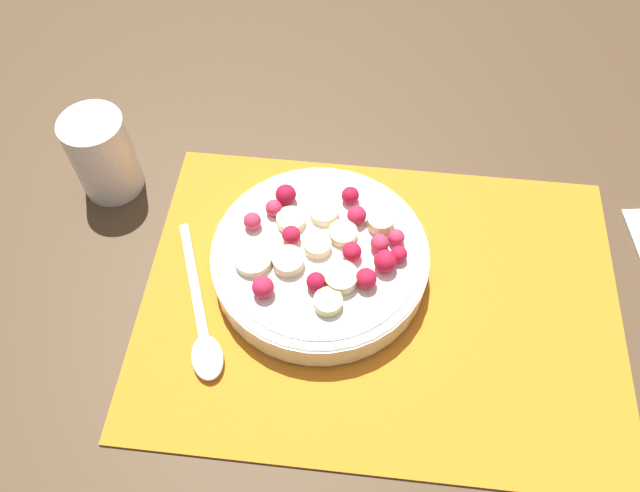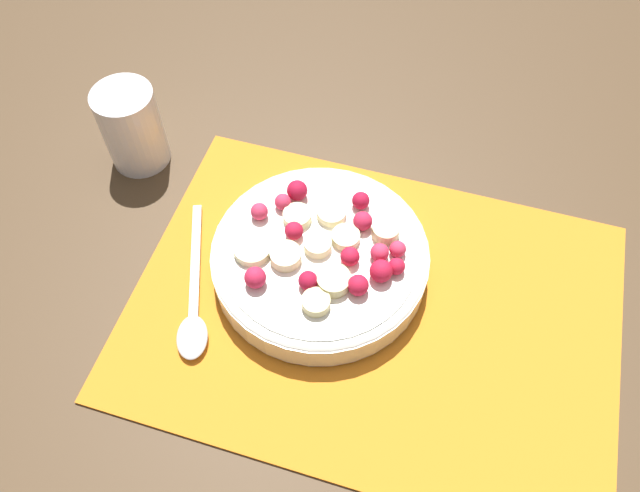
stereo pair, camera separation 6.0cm
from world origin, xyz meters
name	(u,v)px [view 2 (the right image)]	position (x,y,z in m)	size (l,w,h in m)	color
ground_plane	(373,309)	(0.00, 0.00, 0.00)	(3.00, 3.00, 0.00)	#4C3823
placemat	(374,308)	(0.00, 0.00, 0.00)	(0.47, 0.34, 0.01)	orange
fruit_bowl	(320,257)	(-0.06, 0.03, 0.03)	(0.21, 0.21, 0.05)	silver
spoon	(193,312)	(-0.17, -0.06, 0.01)	(0.08, 0.17, 0.01)	silver
drinking_glass	(132,127)	(-0.30, 0.12, 0.05)	(0.07, 0.07, 0.10)	white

